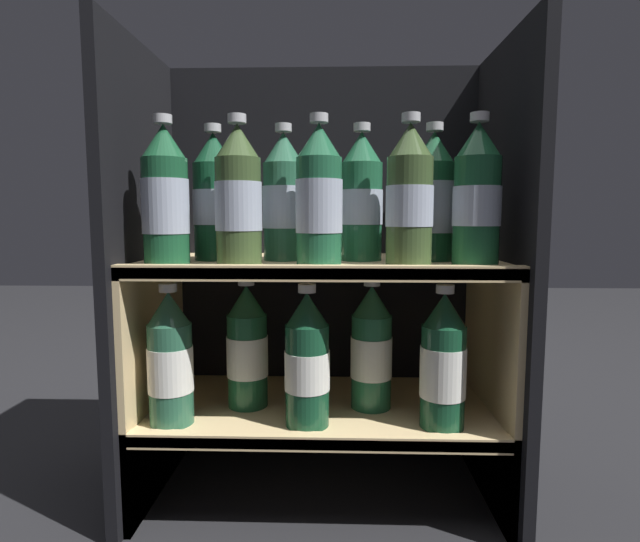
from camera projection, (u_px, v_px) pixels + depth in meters
fridge_back_wall at (323, 267)px, 1.10m from camera, size 0.69×0.02×0.84m
fridge_side_left at (144, 276)px, 0.94m from camera, size 0.02×0.36×0.84m
fridge_side_right at (502, 277)px, 0.92m from camera, size 0.02×0.36×0.84m
shelf_lower at (321, 420)px, 0.95m from camera, size 0.65×0.32×0.18m
shelf_upper at (321, 319)px, 0.93m from camera, size 0.65×0.32×0.46m
bottle_upper_front_0 at (165, 199)px, 0.82m from camera, size 0.08×0.08×0.24m
bottle_upper_front_1 at (238, 198)px, 0.82m from camera, size 0.08×0.08×0.24m
bottle_upper_front_2 at (319, 198)px, 0.81m from camera, size 0.08×0.08×0.24m
bottle_upper_front_3 at (409, 198)px, 0.81m from camera, size 0.08×0.08×0.24m
bottle_upper_front_4 at (477, 198)px, 0.81m from camera, size 0.08×0.08×0.24m
bottle_upper_back_0 at (214, 200)px, 0.90m from camera, size 0.08×0.08×0.24m
bottle_upper_back_1 at (284, 200)px, 0.90m from camera, size 0.08×0.08×0.24m
bottle_upper_back_2 at (361, 199)px, 0.90m from camera, size 0.08×0.08×0.24m
bottle_upper_back_3 at (433, 200)px, 0.89m from camera, size 0.08×0.08×0.24m
bottle_lower_front_0 at (170, 361)px, 0.85m from camera, size 0.08×0.08×0.24m
bottle_lower_front_1 at (307, 362)px, 0.84m from camera, size 0.08×0.08×0.24m
bottle_lower_front_2 at (443, 364)px, 0.84m from camera, size 0.08×0.08×0.24m
bottle_lower_back_0 at (247, 349)px, 0.93m from camera, size 0.08×0.08×0.24m
bottle_lower_back_1 at (371, 350)px, 0.93m from camera, size 0.08×0.08×0.24m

